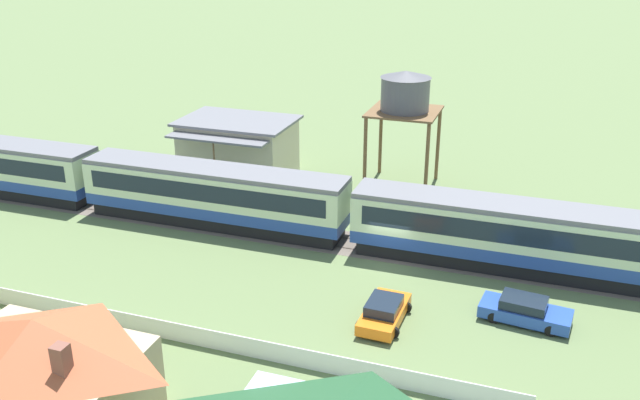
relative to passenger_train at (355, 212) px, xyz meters
The scene contains 9 objects.
ground_plane 3.73m from the passenger_train, 25.85° to the right, with size 600.00×600.00×0.00m, color #607547.
passenger_train is the anchor object (origin of this frame).
railway_track 6.41m from the passenger_train, behind, with size 144.76×3.60×0.04m.
station_building 15.96m from the passenger_train, 143.19° to the left, with size 9.18×7.56×4.77m.
water_tower 12.73m from the passenger_train, 87.85° to the left, with size 5.26×5.26×9.18m.
cottage_terracotta_roof 21.84m from the passenger_train, 108.87° to the right, with size 8.43×5.94×5.10m.
picket_fence_front 17.63m from the passenger_train, 129.42° to the right, with size 46.06×0.06×1.05m, color white.
parked_car_orange 9.52m from the passenger_train, 64.06° to the right, with size 2.39×4.22×1.32m.
parked_car_blue 12.64m from the passenger_train, 28.34° to the right, with size 4.80×2.38×1.35m.
Camera 1 is at (8.29, -37.03, 19.28)m, focal length 38.00 mm.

